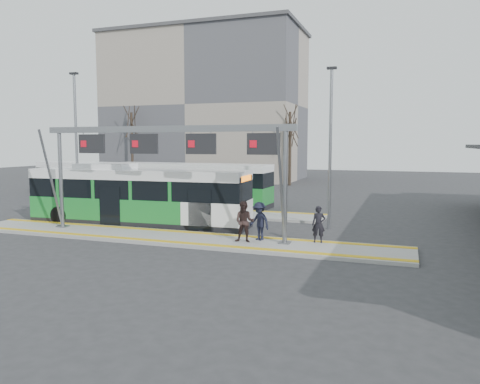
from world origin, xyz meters
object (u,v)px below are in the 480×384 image
Objects in this scene: gantry at (165,148)px; passenger_b at (244,222)px; hero_bus at (138,197)px; passenger_c at (259,221)px; passenger_a at (319,224)px.

gantry is 7.11× the size of passenger_b.
hero_bus is at bearing 150.54° from passenger_b.
passenger_b is 1.05× the size of passenger_c.
passenger_b is (7.28, -3.01, -0.49)m from hero_bus.
hero_bus is at bearing 160.33° from passenger_a.
gantry is 8.00× the size of passenger_a.
hero_bus is 8.14m from passenger_c.
passenger_c is (0.49, 0.65, -0.04)m from passenger_b.
hero_bus is 7.18× the size of passenger_c.
passenger_a is at bearing 35.75° from passenger_c.
hero_bus is 10.58m from passenger_a.
gantry is at bearing 168.25° from passenger_b.
passenger_b reaches higher than passenger_a.
gantry is at bearing -43.06° from hero_bus.
passenger_a is (10.38, -1.95, -0.60)m from hero_bus.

